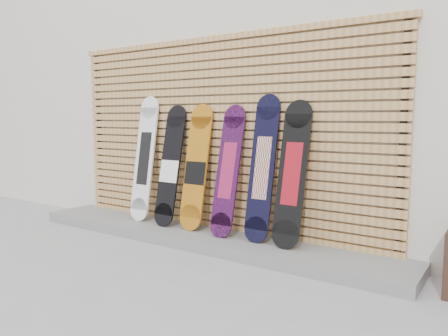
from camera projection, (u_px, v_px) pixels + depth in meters
The scene contains 10 objects.
ground at pixel (171, 261), 4.24m from camera, with size 80.00×80.00×0.00m, color #949497.
building at pixel (346, 90), 6.63m from camera, with size 12.00×5.00×3.60m, color beige.
concrete_step at pixel (201, 237), 4.87m from camera, with size 4.60×0.70×0.12m, color slate.
slat_wall at pixel (216, 134), 4.98m from camera, with size 4.26×0.08×2.29m.
snowboard_0 at pixel (145, 158), 5.41m from camera, with size 0.28×0.30×1.54m.
snowboard_1 at pixel (170, 166), 5.15m from camera, with size 0.28×0.34×1.42m.
snowboard_2 at pixel (196, 168), 4.96m from camera, with size 0.30×0.31×1.43m.
snowboard_3 at pixel (228, 170), 4.69m from camera, with size 0.27×0.36×1.41m.
snowboard_4 at pixel (262, 168), 4.47m from camera, with size 0.27×0.31×1.52m.
snowboard_5 at pixel (292, 174), 4.28m from camera, with size 0.29×0.34×1.45m.
Camera 1 is at (2.72, -3.11, 1.39)m, focal length 35.00 mm.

